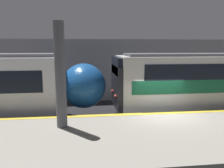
{
  "coord_description": "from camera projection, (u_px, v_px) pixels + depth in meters",
  "views": [
    {
      "loc": [
        -3.65,
        -9.65,
        4.11
      ],
      "look_at": [
        -2.38,
        0.91,
        2.29
      ],
      "focal_mm": 35.0,
      "sensor_mm": 36.0,
      "label": 1
    }
  ],
  "objects": [
    {
      "name": "station_rear_barrier",
      "position": [
        133.0,
        70.0,
        16.88
      ],
      "size": [
        50.0,
        0.15,
        4.67
      ],
      "color": "gray",
      "rests_on": "ground"
    },
    {
      "name": "platform",
      "position": [
        185.0,
        144.0,
        8.2
      ],
      "size": [
        40.0,
        4.67,
        1.04
      ],
      "color": "gray",
      "rests_on": "ground"
    },
    {
      "name": "support_pillar_near",
      "position": [
        60.0,
        76.0,
        8.19
      ],
      "size": [
        0.4,
        0.4,
        4.0
      ],
      "color": "#56565B",
      "rests_on": "platform"
    },
    {
      "name": "ground_plane",
      "position": [
        163.0,
        133.0,
        10.57
      ],
      "size": [
        120.0,
        120.0,
        0.0
      ],
      "primitive_type": "plane",
      "color": "black"
    }
  ]
}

